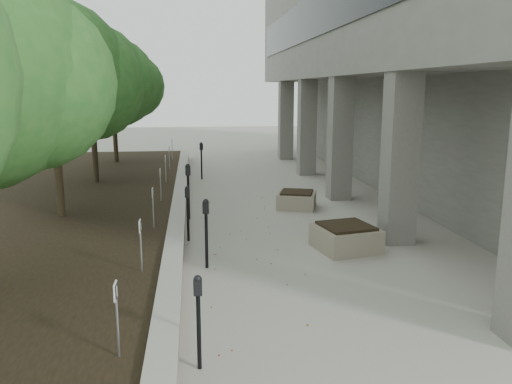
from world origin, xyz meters
TOP-DOWN VIEW (x-y plane):
  - retaining_wall at (-1.82, 9.00)m, footprint 0.39×26.00m
  - planting_bed at (-5.50, 9.00)m, footprint 7.00×26.00m
  - crabapple_tree_3 at (-4.80, 8.00)m, footprint 4.60×4.00m
  - crabapple_tree_4 at (-4.80, 13.00)m, footprint 4.60×4.00m
  - crabapple_tree_5 at (-4.80, 18.00)m, footprint 4.60×4.00m
  - parking_sign_2 at (-2.35, 0.50)m, footprint 0.04×0.22m
  - parking_sign_3 at (-2.35, 3.50)m, footprint 0.04×0.22m
  - parking_sign_4 at (-2.35, 6.50)m, footprint 0.04×0.22m
  - parking_sign_5 at (-2.35, 9.50)m, footprint 0.04×0.22m
  - parking_sign_6 at (-2.35, 12.50)m, footprint 0.04×0.22m
  - parking_sign_7 at (-2.35, 15.50)m, footprint 0.04×0.22m
  - parking_sign_8 at (-2.35, 18.50)m, footprint 0.04×0.22m
  - parking_meter_1 at (-1.37, 0.79)m, footprint 0.13×0.10m
  - parking_meter_2 at (-1.16, 4.69)m, footprint 0.16×0.13m
  - parking_meter_3 at (-1.55, 6.67)m, footprint 0.14×0.10m
  - parking_meter_4 at (-1.55, 8.83)m, footprint 0.17×0.14m
  - parking_meter_5 at (-1.06, 15.32)m, footprint 0.17×0.14m
  - planter_front at (2.02, 5.54)m, footprint 1.51×1.51m
  - planter_back at (1.75, 9.82)m, footprint 1.41×1.41m
  - berry_scatter at (-0.10, 5.00)m, footprint 3.30×14.10m

SIDE VIEW (x-z plane):
  - berry_scatter at x=-0.10m, z-range 0.00..0.02m
  - planting_bed at x=-5.50m, z-range 0.00..0.40m
  - retaining_wall at x=-1.82m, z-range 0.00..0.50m
  - planter_back at x=1.75m, z-range 0.00..0.53m
  - planter_front at x=2.02m, z-range 0.00..0.59m
  - parking_meter_1 at x=-1.37m, z-range 0.00..1.30m
  - parking_meter_3 at x=-1.55m, z-range 0.00..1.36m
  - parking_meter_2 at x=-1.16m, z-range 0.00..1.45m
  - parking_meter_5 at x=-1.06m, z-range 0.00..1.52m
  - parking_meter_4 at x=-1.55m, z-range 0.00..1.58m
  - parking_sign_2 at x=-2.35m, z-range 0.40..1.36m
  - parking_sign_3 at x=-2.35m, z-range 0.40..1.36m
  - parking_sign_4 at x=-2.35m, z-range 0.40..1.36m
  - parking_sign_5 at x=-2.35m, z-range 0.40..1.36m
  - parking_sign_6 at x=-2.35m, z-range 0.40..1.36m
  - parking_sign_7 at x=-2.35m, z-range 0.40..1.36m
  - parking_sign_8 at x=-2.35m, z-range 0.40..1.36m
  - crabapple_tree_3 at x=-4.80m, z-range 0.40..5.84m
  - crabapple_tree_4 at x=-4.80m, z-range 0.40..5.84m
  - crabapple_tree_5 at x=-4.80m, z-range 0.40..5.84m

